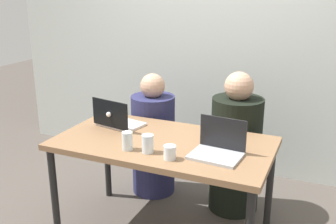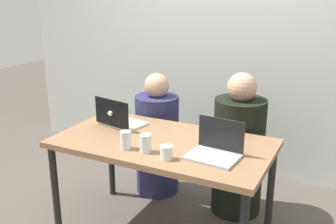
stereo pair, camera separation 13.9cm
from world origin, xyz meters
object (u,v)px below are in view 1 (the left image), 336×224
at_px(person_on_left, 153,141).
at_px(water_glass_right, 170,153).
at_px(water_glass_left, 127,142).
at_px(person_on_right, 235,150).
at_px(water_glass_center, 148,145).
at_px(laptop_back_left, 117,120).
at_px(laptop_front_right, 218,148).

xyz_separation_m(person_on_left, water_glass_right, (0.51, -0.84, 0.31)).
bearing_deg(water_glass_left, person_on_left, 104.55).
relative_size(person_on_right, water_glass_left, 9.62).
bearing_deg(water_glass_left, water_glass_center, 4.64).
distance_m(water_glass_left, water_glass_right, 0.30).
bearing_deg(person_on_right, laptop_back_left, 41.27).
relative_size(laptop_back_left, water_glass_left, 3.10).
bearing_deg(person_on_right, water_glass_center, 76.11).
height_order(laptop_front_right, water_glass_right, laptop_front_right).
bearing_deg(water_glass_left, water_glass_right, -4.82).
bearing_deg(water_glass_center, laptop_back_left, 141.18).
xyz_separation_m(person_on_right, laptop_front_right, (0.05, -0.66, 0.29)).
bearing_deg(laptop_back_left, person_on_right, -138.46).
xyz_separation_m(person_on_left, water_glass_left, (0.21, -0.81, 0.32)).
height_order(water_glass_left, water_glass_center, water_glass_left).
xyz_separation_m(person_on_right, laptop_back_left, (-0.79, -0.46, 0.29)).
relative_size(person_on_right, laptop_back_left, 3.10).
height_order(laptop_back_left, water_glass_left, laptop_back_left).
height_order(person_on_right, water_glass_left, person_on_right).
xyz_separation_m(water_glass_left, water_glass_center, (0.14, 0.01, -0.00)).
xyz_separation_m(person_on_right, water_glass_left, (-0.51, -0.81, 0.29)).
xyz_separation_m(laptop_back_left, water_glass_center, (0.42, -0.34, 0.00)).
height_order(person_on_left, laptop_front_right, person_on_left).
relative_size(laptop_front_right, water_glass_center, 2.76).
bearing_deg(laptop_back_left, water_glass_right, 158.51).
bearing_deg(water_glass_left, laptop_back_left, 128.89).
distance_m(laptop_front_right, water_glass_center, 0.44).
bearing_deg(laptop_front_right, water_glass_center, -157.35).
bearing_deg(laptop_front_right, person_on_right, 98.62).
distance_m(laptop_front_right, water_glass_right, 0.30).
bearing_deg(water_glass_center, laptop_front_right, 17.98).
height_order(person_on_left, water_glass_right, person_on_left).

